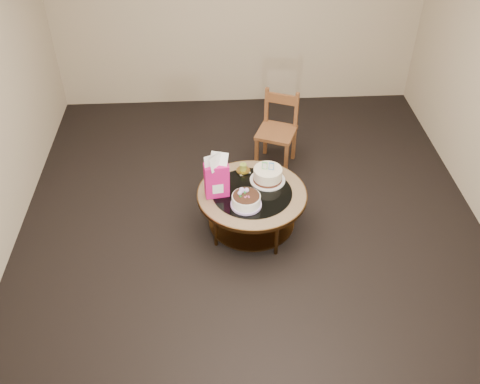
{
  "coord_description": "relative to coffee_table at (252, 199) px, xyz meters",
  "views": [
    {
      "loc": [
        -0.33,
        -3.78,
        3.58
      ],
      "look_at": [
        -0.11,
        0.02,
        0.45
      ],
      "focal_mm": 40.0,
      "sensor_mm": 36.0,
      "label": 1
    }
  ],
  "objects": [
    {
      "name": "cream_cake",
      "position": [
        0.16,
        0.16,
        0.15
      ],
      "size": [
        0.33,
        0.33,
        0.21
      ],
      "rotation": [
        0.0,
        0.0,
        -0.21
      ],
      "color": "white",
      "rests_on": "coffee_table"
    },
    {
      "name": "ground",
      "position": [
        -0.0,
        0.0,
        -0.38
      ],
      "size": [
        5.0,
        5.0,
        0.0
      ],
      "primitive_type": "plane",
      "color": "black",
      "rests_on": "ground"
    },
    {
      "name": "pillar_candle",
      "position": [
        -0.06,
        0.31,
        0.11
      ],
      "size": [
        0.14,
        0.14,
        0.1
      ],
      "rotation": [
        0.0,
        0.0,
        0.41
      ],
      "color": "#E9C060",
      "rests_on": "coffee_table"
    },
    {
      "name": "gift_bag",
      "position": [
        -0.32,
        -0.01,
        0.29
      ],
      "size": [
        0.23,
        0.18,
        0.43
      ],
      "rotation": [
        0.0,
        0.0,
        0.15
      ],
      "color": "#C71277",
      "rests_on": "coffee_table"
    },
    {
      "name": "coffee_table",
      "position": [
        0.0,
        0.0,
        0.0
      ],
      "size": [
        1.02,
        1.02,
        0.46
      ],
      "color": "#573719",
      "rests_on": "ground"
    },
    {
      "name": "dining_chair",
      "position": [
        0.35,
        1.08,
        0.05
      ],
      "size": [
        0.51,
        0.51,
        0.84
      ],
      "rotation": [
        0.0,
        0.0,
        -0.39
      ],
      "color": "brown",
      "rests_on": "ground"
    },
    {
      "name": "room_walls",
      "position": [
        -0.0,
        0.0,
        1.16
      ],
      "size": [
        4.52,
        5.02,
        2.61
      ],
      "color": "tan",
      "rests_on": "ground"
    },
    {
      "name": "decorated_cake",
      "position": [
        -0.07,
        -0.18,
        0.13
      ],
      "size": [
        0.28,
        0.28,
        0.16
      ],
      "rotation": [
        0.0,
        0.0,
        -0.39
      ],
      "color": "#BFA2E5",
      "rests_on": "coffee_table"
    }
  ]
}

